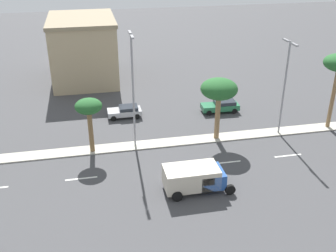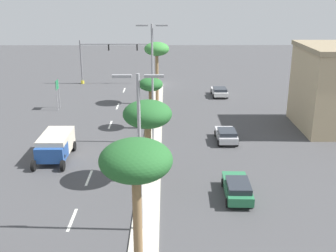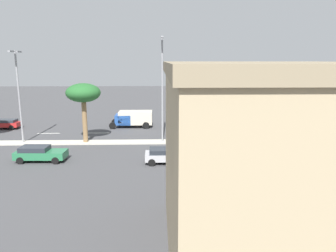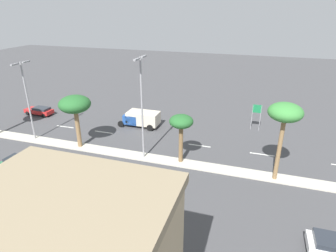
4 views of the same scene
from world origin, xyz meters
name	(u,v)px [view 2 (image 2 of 4)]	position (x,y,z in m)	size (l,w,h in m)	color
ground_plane	(150,176)	(0.00, 33.56, 0.00)	(160.00, 160.00, 0.00)	#424244
median_curb	(144,246)	(0.00, 43.14, 0.06)	(1.80, 86.29, 0.12)	#B7B2A3
lane_stripe_far	(124,90)	(4.93, 4.00, 0.01)	(0.20, 2.80, 0.01)	silver
lane_stripe_near	(118,106)	(4.93, 12.76, 0.01)	(0.20, 2.80, 0.01)	silver
lane_stripe_rear	(110,125)	(4.93, 20.32, 0.01)	(0.20, 2.80, 0.01)	silver
lane_stripe_mid	(89,178)	(4.93, 33.84, 0.01)	(0.20, 2.80, 0.01)	silver
lane_stripe_center	(72,220)	(4.93, 40.15, 0.01)	(0.20, 2.80, 0.01)	silver
traffic_signal_gantry	(101,57)	(8.91, -0.48, 4.26)	(13.59, 0.53, 6.89)	slate
directional_road_sign	(57,89)	(12.25, 13.93, 2.63)	(0.10, 1.25, 3.71)	gray
palm_tree_right	(157,51)	(-0.19, 11.51, 7.00)	(3.18, 3.18, 7.99)	olive
palm_tree_inboard	(151,86)	(0.27, 21.49, 4.69)	(2.58, 2.58, 5.52)	brown
palm_tree_left	(147,116)	(0.07, 34.39, 5.47)	(3.74, 3.74, 6.51)	olive
palm_tree_center	(136,165)	(0.00, 47.38, 7.23)	(3.29, 3.29, 8.25)	olive
street_lamp_left	(152,76)	(-0.07, 25.81, 6.70)	(2.90, 0.24, 11.43)	gray
street_lamp_center	(139,143)	(0.23, 41.37, 5.96)	(2.90, 0.24, 9.99)	gray
sedan_silver_left	(226,135)	(-7.38, 25.60, 0.72)	(2.01, 3.92, 1.32)	#B2B2B7
sedan_white_front	(219,91)	(-8.93, 7.62, 0.71)	(2.12, 4.08, 1.29)	silver
sedan_green_near	(237,188)	(-6.56, 37.09, 0.76)	(2.05, 4.53, 1.40)	#287047
box_truck	(55,146)	(8.59, 29.83, 1.24)	(2.73, 5.75, 2.20)	#234C99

